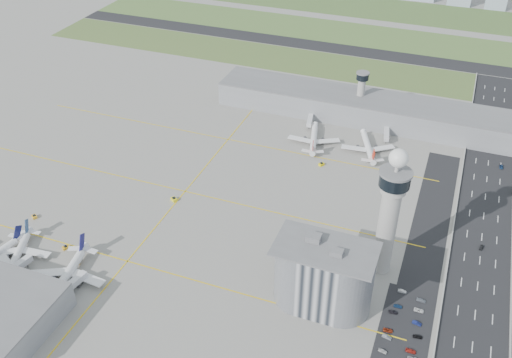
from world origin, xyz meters
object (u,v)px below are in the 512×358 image
(jet_bridge_near_2, at_px, (62,295))
(car_lot_3, at_px, (393,312))
(tug_3, at_px, (174,199))
(car_lot_11, at_px, (421,300))
(car_lot_0, at_px, (383,351))
(car_lot_2, at_px, (388,330))
(airplane_far_a, at_px, (314,135))
(tug_0, at_px, (34,216))
(car_hw_1, at_px, (481,247))
(jet_bridge_far_0, at_px, (311,117))
(car_lot_4, at_px, (398,306))
(control_tower, at_px, (390,208))
(tug_1, at_px, (66,247))
(tug_2, at_px, (77,262))
(car_hw_4, at_px, (483,115))
(airplane_near_c, at_px, (65,273))
(admin_building, at_px, (323,276))
(tug_5, at_px, (372,150))
(secondary_tower, at_px, (361,91))
(jet_bridge_near_1, at_px, (7,277))
(car_lot_10, at_px, (419,310))
(car_lot_7, at_px, (411,351))
(car_lot_5, at_px, (402,291))
(car_lot_1, at_px, (387,337))
(airplane_near_b, at_px, (17,250))
(car_hw_2, at_px, (501,167))
(jet_bridge_far_1, at_px, (386,131))
(car_lot_9, at_px, (417,323))
(tug_4, at_px, (321,164))

(jet_bridge_near_2, bearing_deg, car_lot_3, -62.11)
(tug_3, height_order, car_lot_11, tug_3)
(car_lot_0, relative_size, car_lot_2, 0.89)
(airplane_far_a, relative_size, tug_0, 12.62)
(car_lot_3, relative_size, car_hw_1, 1.00)
(jet_bridge_far_0, xyz_separation_m, car_lot_4, (81.71, -145.24, -2.23))
(control_tower, height_order, tug_1, control_tower)
(car_lot_0, distance_m, car_hw_1, 84.94)
(tug_2, relative_size, car_hw_4, 0.89)
(airplane_far_a, bearing_deg, car_hw_4, -65.87)
(airplane_near_c, bearing_deg, tug_0, -137.28)
(airplane_near_c, height_order, car_lot_0, airplane_near_c)
(control_tower, distance_m, tug_1, 153.95)
(control_tower, xyz_separation_m, car_lot_4, (11.71, -21.24, -34.42))
(admin_building, distance_m, tug_5, 130.92)
(airplane_far_a, bearing_deg, secondary_tower, -36.24)
(jet_bridge_far_0, distance_m, car_lot_4, 166.66)
(airplane_far_a, distance_m, car_lot_0, 161.50)
(jet_bridge_near_1, relative_size, car_lot_11, 3.46)
(tug_0, relative_size, car_lot_10, 0.72)
(jet_bridge_near_2, distance_m, car_lot_7, 147.66)
(tug_5, distance_m, car_lot_5, 117.47)
(tug_1, height_order, car_hw_1, tug_1)
(tug_1, bearing_deg, car_hw_4, 80.75)
(car_lot_1, xyz_separation_m, car_lot_2, (-0.20, 3.61, -0.08))
(admin_building, distance_m, jet_bridge_near_2, 112.69)
(tug_5, bearing_deg, car_hw_4, 84.96)
(tug_5, bearing_deg, tug_0, -105.00)
(airplane_near_b, relative_size, car_lot_3, 9.41)
(tug_2, distance_m, car_hw_1, 193.08)
(secondary_tower, xyz_separation_m, car_lot_0, (51.98, -189.11, -18.18))
(car_lot_2, relative_size, car_hw_2, 0.94)
(airplane_far_a, xyz_separation_m, car_lot_0, (70.49, -145.23, -4.77))
(jet_bridge_far_0, xyz_separation_m, car_lot_1, (80.27, -163.58, -2.20))
(jet_bridge_far_1, xyz_separation_m, car_lot_9, (40.61, -151.95, -2.21))
(car_lot_0, relative_size, car_lot_4, 1.00)
(admin_building, distance_m, jet_bridge_far_0, 162.39)
(jet_bridge_near_1, bearing_deg, tug_3, -16.90)
(car_lot_0, height_order, car_lot_10, car_lot_0)
(car_lot_5, relative_size, car_lot_7, 0.89)
(control_tower, xyz_separation_m, admin_building, (-20.01, -30.00, -19.74))
(tug_4, distance_m, car_lot_4, 113.03)
(jet_bridge_far_0, distance_m, tug_2, 183.09)
(airplane_near_c, xyz_separation_m, car_lot_1, (140.14, 20.12, -5.32))
(tug_4, xyz_separation_m, car_lot_2, (58.87, -110.20, -0.33))
(airplane_near_c, bearing_deg, jet_bridge_near_1, -80.42)
(tug_5, bearing_deg, airplane_far_a, -142.10)
(tug_5, height_order, car_lot_3, tug_5)
(car_lot_0, height_order, car_lot_3, car_lot_0)
(car_lot_0, relative_size, car_hw_1, 0.95)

